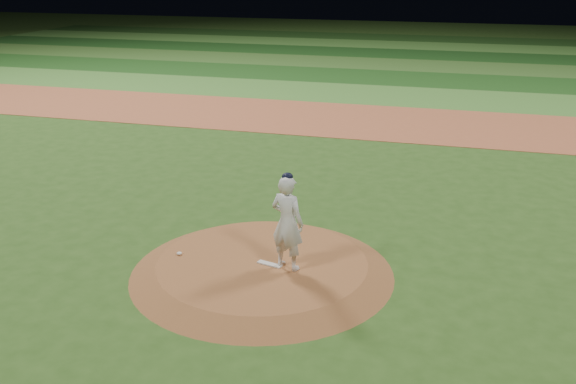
{
  "coord_description": "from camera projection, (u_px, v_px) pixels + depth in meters",
  "views": [
    {
      "loc": [
        3.78,
        -11.49,
        6.17
      ],
      "look_at": [
        0.0,
        2.0,
        1.1
      ],
      "focal_mm": 40.0,
      "sensor_mm": 36.0,
      "label": 1
    }
  ],
  "objects": [
    {
      "name": "ground",
      "position": [
        262.0,
        272.0,
        13.46
      ],
      "size": [
        120.0,
        120.0,
        0.0
      ],
      "primitive_type": "plane",
      "color": "#2B4E19",
      "rests_on": "ground"
    },
    {
      "name": "outfield_stripe_0",
      "position": [
        385.0,
        95.0,
        31.12
      ],
      "size": [
        70.0,
        5.0,
        0.02
      ],
      "primitive_type": "cube",
      "color": "#40792C",
      "rests_on": "ground"
    },
    {
      "name": "outfield_stripe_5",
      "position": [
        424.0,
        38.0,
        53.76
      ],
      "size": [
        70.0,
        5.0,
        0.02
      ],
      "primitive_type": "cube",
      "color": "#1A3F14",
      "rests_on": "ground"
    },
    {
      "name": "rosin_bag",
      "position": [
        179.0,
        253.0,
        13.68
      ],
      "size": [
        0.11,
        0.11,
        0.06
      ],
      "primitive_type": "ellipsoid",
      "color": "silver",
      "rests_on": "pitchers_mound"
    },
    {
      "name": "pitcher_on_mound",
      "position": [
        287.0,
        222.0,
        12.79
      ],
      "size": [
        0.83,
        0.67,
        2.04
      ],
      "color": "silver",
      "rests_on": "pitchers_mound"
    },
    {
      "name": "outfield_stripe_3",
      "position": [
        414.0,
        54.0,
        44.7
      ],
      "size": [
        70.0,
        5.0,
        0.02
      ],
      "primitive_type": "cube",
      "color": "#174014",
      "rests_on": "ground"
    },
    {
      "name": "pitching_rubber",
      "position": [
        270.0,
        264.0,
        13.24
      ],
      "size": [
        0.55,
        0.26,
        0.03
      ],
      "primitive_type": "cube",
      "rotation": [
        0.0,
        0.0,
        -0.24
      ],
      "color": "silver",
      "rests_on": "pitchers_mound"
    },
    {
      "name": "infield_dirt_band",
      "position": [
        367.0,
        121.0,
        26.14
      ],
      "size": [
        70.0,
        6.0,
        0.02
      ],
      "primitive_type": "cube",
      "color": "#A25332",
      "rests_on": "ground"
    },
    {
      "name": "outfield_stripe_4",
      "position": [
        420.0,
        46.0,
        49.23
      ],
      "size": [
        70.0,
        5.0,
        0.02
      ],
      "primitive_type": "cube",
      "color": "#3D752A",
      "rests_on": "ground"
    },
    {
      "name": "outfield_stripe_1",
      "position": [
        397.0,
        78.0,
        35.65
      ],
      "size": [
        70.0,
        5.0,
        0.02
      ],
      "primitive_type": "cube",
      "color": "#1B4817",
      "rests_on": "ground"
    },
    {
      "name": "outfield_stripe_2",
      "position": [
        406.0,
        65.0,
        40.17
      ],
      "size": [
        70.0,
        5.0,
        0.02
      ],
      "primitive_type": "cube",
      "color": "#366324",
      "rests_on": "ground"
    },
    {
      "name": "pitchers_mound",
      "position": [
        262.0,
        267.0,
        13.42
      ],
      "size": [
        5.5,
        5.5,
        0.25
      ],
      "primitive_type": "cone",
      "color": "brown",
      "rests_on": "ground"
    }
  ]
}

